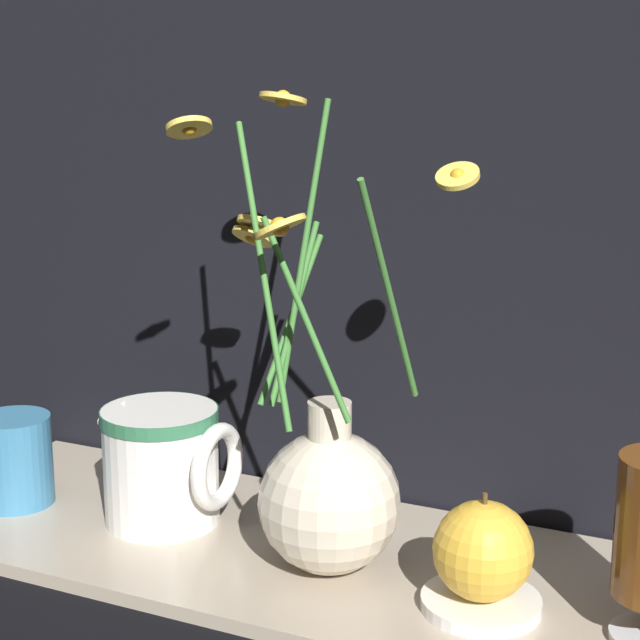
{
  "coord_description": "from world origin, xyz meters",
  "views": [
    {
      "loc": [
        0.36,
        -0.76,
        0.41
      ],
      "look_at": [
        0.01,
        0.0,
        0.21
      ],
      "focal_mm": 60.0,
      "sensor_mm": 36.0,
      "label": 1
    }
  ],
  "objects": [
    {
      "name": "vase_with_flowers",
      "position": [
        0.03,
        -0.02,
        0.08
      ],
      "size": [
        0.22,
        0.16,
        0.38
      ],
      "color": "beige",
      "rests_on": "shelf"
    },
    {
      "name": "saucer_plate",
      "position": [
        0.16,
        -0.04,
        0.02
      ],
      "size": [
        0.09,
        0.09,
        0.01
      ],
      "color": "white",
      "rests_on": "shelf"
    },
    {
      "name": "ceramic_pitcher",
      "position": [
        -0.15,
        0.0,
        0.07
      ],
      "size": [
        0.13,
        0.11,
        0.12
      ],
      "color": "white",
      "rests_on": "shelf"
    },
    {
      "name": "shelf",
      "position": [
        0.0,
        0.0,
        0.01
      ],
      "size": [
        0.75,
        0.26,
        0.01
      ],
      "color": "tan",
      "rests_on": "ground_plane"
    },
    {
      "name": "yellow_mug",
      "position": [
        -0.3,
        -0.02,
        0.05
      ],
      "size": [
        0.08,
        0.07,
        0.08
      ],
      "color": "teal",
      "rests_on": "shelf"
    },
    {
      "name": "ground_plane",
      "position": [
        0.0,
        0.0,
        0.0
      ],
      "size": [
        6.0,
        6.0,
        0.0
      ],
      "primitive_type": "plane",
      "color": "black"
    },
    {
      "name": "orange_fruit",
      "position": [
        0.16,
        -0.04,
        0.06
      ],
      "size": [
        0.08,
        0.08,
        0.08
      ],
      "color": "gold",
      "rests_on": "saucer_plate"
    }
  ]
}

